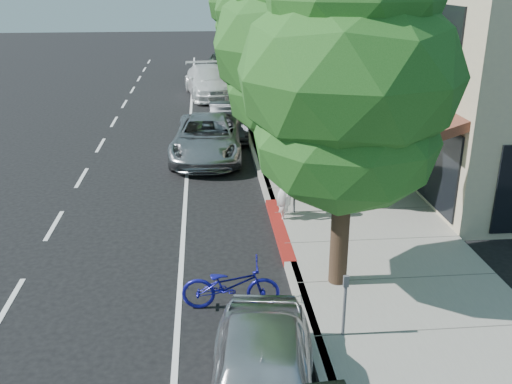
{
  "coord_description": "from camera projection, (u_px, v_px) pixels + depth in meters",
  "views": [
    {
      "loc": [
        -1.93,
        -12.94,
        6.54
      ],
      "look_at": [
        -0.68,
        0.57,
        1.35
      ],
      "focal_mm": 40.0,
      "sensor_mm": 36.0,
      "label": 1
    }
  ],
  "objects": [
    {
      "name": "street_tree_1",
      "position": [
        299.0,
        49.0,
        16.72
      ],
      "size": [
        5.22,
        5.22,
        7.52
      ],
      "color": "black",
      "rests_on": "ground"
    },
    {
      "name": "near_car_a",
      "position": [
        262.0,
        384.0,
        8.64
      ],
      "size": [
        2.23,
        4.45,
        1.45
      ],
      "primitive_type": "imported",
      "rotation": [
        0.0,
        0.0,
        -0.12
      ],
      "color": "silver",
      "rests_on": "ground"
    },
    {
      "name": "pedestrian",
      "position": [
        297.0,
        114.0,
        23.78
      ],
      "size": [
        0.95,
        0.76,
        1.85
      ],
      "primitive_type": "imported",
      "rotation": [
        0.0,
        0.0,
        3.22
      ],
      "color": "black",
      "rests_on": "sidewalk"
    },
    {
      "name": "bicycle",
      "position": [
        231.0,
        285.0,
        11.78
      ],
      "size": [
        2.07,
        0.83,
        1.07
      ],
      "primitive_type": "imported",
      "rotation": [
        0.0,
        0.0,
        1.51
      ],
      "color": "#171591",
      "rests_on": "ground"
    },
    {
      "name": "cyclist",
      "position": [
        286.0,
        188.0,
        15.79
      ],
      "size": [
        0.55,
        0.77,
        1.98
      ],
      "primitive_type": "imported",
      "rotation": [
        0.0,
        0.0,
        1.46
      ],
      "color": "white",
      "rests_on": "ground"
    },
    {
      "name": "street_tree_4",
      "position": [
        249.0,
        4.0,
        33.31
      ],
      "size": [
        4.96,
        4.96,
        8.01
      ],
      "color": "black",
      "rests_on": "ground"
    },
    {
      "name": "dark_sedan",
      "position": [
        227.0,
        121.0,
        24.27
      ],
      "size": [
        1.52,
        4.24,
        1.39
      ],
      "primitive_type": "imported",
      "rotation": [
        0.0,
        0.0,
        0.01
      ],
      "color": "black",
      "rests_on": "ground"
    },
    {
      "name": "curb",
      "position": [
        256.0,
        154.0,
        21.95
      ],
      "size": [
        0.3,
        56.0,
        0.15
      ],
      "primitive_type": "cube",
      "color": "#9E998E",
      "rests_on": "ground"
    },
    {
      "name": "silver_suv",
      "position": [
        208.0,
        137.0,
        21.54
      ],
      "size": [
        2.97,
        5.74,
        1.55
      ],
      "primitive_type": "imported",
      "rotation": [
        0.0,
        0.0,
        -0.07
      ],
      "color": "#A1A1A6",
      "rests_on": "ground"
    },
    {
      "name": "sidewalk",
      "position": [
        315.0,
        152.0,
        22.15
      ],
      "size": [
        4.6,
        56.0,
        0.15
      ],
      "primitive_type": "cube",
      "color": "gray",
      "rests_on": "ground"
    },
    {
      "name": "street_tree_5",
      "position": [
        242.0,
        2.0,
        38.95
      ],
      "size": [
        4.14,
        4.14,
        7.55
      ],
      "color": "black",
      "rests_on": "ground"
    },
    {
      "name": "dark_suv_far",
      "position": [
        223.0,
        63.0,
        39.63
      ],
      "size": [
        2.15,
        4.55,
        1.5
      ],
      "primitive_type": "imported",
      "rotation": [
        0.0,
        0.0,
        0.09
      ],
      "color": "black",
      "rests_on": "ground"
    },
    {
      "name": "curb_red_segment",
      "position": [
        279.0,
        229.0,
        15.44
      ],
      "size": [
        0.32,
        4.0,
        0.15
      ],
      "primitive_type": "cube",
      "color": "maroon",
      "rests_on": "ground"
    },
    {
      "name": "ground",
      "position": [
        285.0,
        248.0,
        14.53
      ],
      "size": [
        120.0,
        120.0,
        0.0
      ],
      "primitive_type": "plane",
      "color": "black",
      "rests_on": "ground"
    },
    {
      "name": "street_tree_3",
      "position": [
        259.0,
        12.0,
        27.77
      ],
      "size": [
        4.5,
        4.5,
        7.71
      ],
      "color": "black",
      "rests_on": "ground"
    },
    {
      "name": "street_tree_2",
      "position": [
        274.0,
        33.0,
        22.34
      ],
      "size": [
        4.32,
        4.32,
        7.12
      ],
      "color": "black",
      "rests_on": "ground"
    },
    {
      "name": "white_pickup",
      "position": [
        209.0,
        81.0,
        32.4
      ],
      "size": [
        3.09,
        6.05,
        1.68
      ],
      "primitive_type": "imported",
      "rotation": [
        0.0,
        0.0,
        0.13
      ],
      "color": "white",
      "rests_on": "ground"
    },
    {
      "name": "street_tree_0",
      "position": [
        349.0,
        79.0,
        11.1
      ],
      "size": [
        4.49,
        4.49,
        7.46
      ],
      "color": "black",
      "rests_on": "ground"
    },
    {
      "name": "storefront_building",
      "position": [
        415.0,
        34.0,
        30.85
      ],
      "size": [
        10.0,
        36.0,
        7.0
      ],
      "primitive_type": "cube",
      "color": "#B4A78B",
      "rests_on": "ground"
    }
  ]
}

